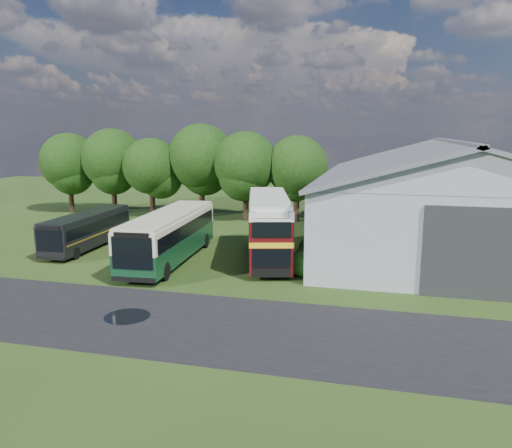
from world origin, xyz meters
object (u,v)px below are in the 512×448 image
(bus_green_single, at_px, (170,236))
(bus_dark_single, at_px, (88,229))
(bus_maroon_double, at_px, (269,228))
(storage_shed, at_px, (448,194))

(bus_green_single, relative_size, bus_dark_single, 1.26)
(bus_dark_single, bearing_deg, bus_maroon_double, -3.24)
(bus_maroon_double, distance_m, bus_dark_single, 14.26)
(bus_maroon_double, bearing_deg, bus_dark_single, 164.71)
(bus_green_single, bearing_deg, bus_dark_single, 160.76)
(bus_green_single, height_order, bus_dark_single, bus_green_single)
(storage_shed, relative_size, bus_dark_single, 2.52)
(bus_green_single, distance_m, bus_dark_single, 8.03)
(storage_shed, relative_size, bus_green_single, 2.00)
(storage_shed, distance_m, bus_dark_single, 27.48)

